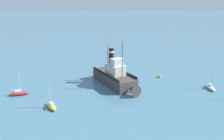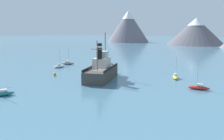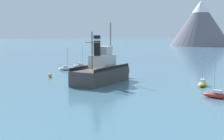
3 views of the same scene
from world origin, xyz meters
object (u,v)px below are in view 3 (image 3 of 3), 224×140
sailboat_red (216,95)px  mooring_buoy (50,75)px  old_tugboat (103,72)px  sailboat_grey (81,66)px  sailboat_yellow (202,83)px  sailboat_white (66,68)px

sailboat_red → mooring_buoy: 31.34m
old_tugboat → sailboat_grey: old_tugboat is taller
old_tugboat → mooring_buoy: 11.76m
sailboat_red → mooring_buoy: bearing=-168.7°
sailboat_yellow → mooring_buoy: sailboat_yellow is taller
sailboat_red → mooring_buoy: size_ratio=6.64×
old_tugboat → sailboat_grey: bearing=153.0°
sailboat_grey → mooring_buoy: sailboat_grey is taller
sailboat_red → mooring_buoy: (-30.73, -6.16, -0.06)m
sailboat_red → sailboat_yellow: size_ratio=1.00×
old_tugboat → mooring_buoy: bearing=-163.0°
sailboat_red → sailboat_yellow: 9.57m
sailboat_white → sailboat_grey: bearing=112.8°
old_tugboat → sailboat_white: 19.93m
sailboat_yellow → mooring_buoy: size_ratio=6.64×
sailboat_white → mooring_buoy: bearing=-47.4°
sailboat_red → mooring_buoy: sailboat_red is taller
old_tugboat → sailboat_yellow: old_tugboat is taller
sailboat_red → old_tugboat: bearing=-172.0°
mooring_buoy → sailboat_white: bearing=132.6°
sailboat_yellow → sailboat_grey: bearing=177.6°
mooring_buoy → old_tugboat: bearing=17.0°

